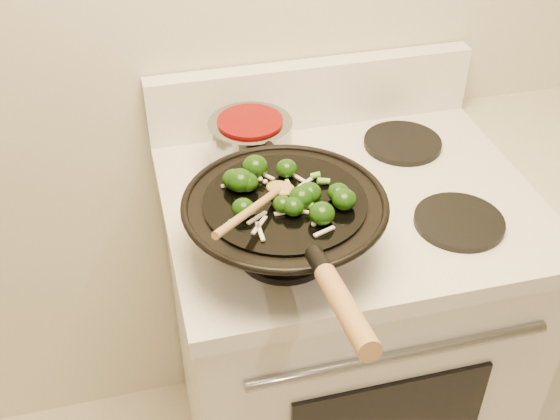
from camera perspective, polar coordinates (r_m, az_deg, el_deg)
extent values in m
cube|color=white|center=(1.82, 4.72, -10.89)|extent=(0.76, 0.64, 0.88)
cube|color=white|center=(1.50, 5.61, 0.70)|extent=(0.78, 0.66, 0.04)
cube|color=white|center=(1.69, 2.56, 9.42)|extent=(0.78, 0.05, 0.16)
cylinder|color=gray|center=(1.37, 9.78, -11.55)|extent=(0.60, 0.02, 0.02)
cylinder|color=black|center=(1.33, 0.39, -3.31)|extent=(0.18, 0.18, 0.01)
cylinder|color=black|center=(1.45, 14.35, -0.92)|extent=(0.18, 0.18, 0.01)
cylinder|color=black|center=(1.57, -2.34, 3.75)|extent=(0.18, 0.18, 0.01)
cylinder|color=black|center=(1.66, 9.93, 5.39)|extent=(0.18, 0.18, 0.01)
torus|color=black|center=(1.26, 0.41, 0.59)|extent=(0.38, 0.38, 0.01)
cylinder|color=black|center=(1.26, 0.41, 0.70)|extent=(0.30, 0.30, 0.01)
cylinder|color=black|center=(1.08, 3.18, -4.26)|extent=(0.03, 0.06, 0.04)
cylinder|color=#A57640|center=(0.98, 5.37, -8.02)|extent=(0.03, 0.20, 0.07)
ellipsoid|color=#123307|center=(1.24, 1.75, 1.06)|extent=(0.05, 0.05, 0.04)
cylinder|color=#4D832F|center=(1.25, 2.35, 0.71)|extent=(0.02, 0.02, 0.02)
ellipsoid|color=#123307|center=(1.27, -3.26, 2.42)|extent=(0.05, 0.05, 0.04)
ellipsoid|color=#123307|center=(1.28, -3.74, 2.51)|extent=(0.04, 0.04, 0.04)
ellipsoid|color=#123307|center=(1.31, -2.05, 3.58)|extent=(0.05, 0.05, 0.04)
cylinder|color=#4D832F|center=(1.32, -1.42, 3.19)|extent=(0.02, 0.02, 0.02)
ellipsoid|color=#123307|center=(1.24, 5.24, 0.86)|extent=(0.04, 0.04, 0.04)
ellipsoid|color=#123307|center=(1.22, -3.03, 0.18)|extent=(0.04, 0.04, 0.03)
ellipsoid|color=#123307|center=(1.22, 1.09, 0.27)|extent=(0.04, 0.04, 0.03)
cylinder|color=#4D832F|center=(1.23, 1.61, 0.01)|extent=(0.02, 0.01, 0.02)
ellipsoid|color=#123307|center=(1.28, -2.70, 2.27)|extent=(0.04, 0.04, 0.04)
ellipsoid|color=#123307|center=(1.31, 0.53, 3.40)|extent=(0.04, 0.04, 0.03)
ellipsoid|color=#123307|center=(1.25, 2.41, 1.38)|extent=(0.04, 0.04, 0.04)
cylinder|color=#4D832F|center=(1.26, 2.97, 1.04)|extent=(0.01, 0.02, 0.02)
ellipsoid|color=#123307|center=(1.23, 0.20, 0.48)|extent=(0.04, 0.04, 0.03)
ellipsoid|color=#123307|center=(1.20, 3.42, -0.28)|extent=(0.05, 0.05, 0.04)
ellipsoid|color=#123307|center=(1.25, 4.78, 1.40)|extent=(0.04, 0.04, 0.03)
cylinder|color=#4D832F|center=(1.26, 5.28, 1.11)|extent=(0.01, 0.02, 0.01)
cube|color=white|center=(1.21, -1.89, -0.64)|extent=(0.04, 0.03, 0.00)
cube|color=white|center=(1.18, -1.63, -1.75)|extent=(0.01, 0.05, 0.00)
cube|color=white|center=(1.29, -4.05, 2.07)|extent=(0.04, 0.01, 0.00)
cube|color=white|center=(1.22, -3.11, -0.55)|extent=(0.05, 0.02, 0.00)
cube|color=white|center=(1.19, 3.61, -1.75)|extent=(0.04, 0.02, 0.00)
cube|color=white|center=(1.29, 0.26, 1.97)|extent=(0.03, 0.02, 0.00)
cube|color=white|center=(1.31, 1.31, 2.74)|extent=(0.03, 0.04, 0.00)
cube|color=white|center=(1.30, 2.15, 2.27)|extent=(0.05, 0.04, 0.00)
cube|color=white|center=(1.32, -1.21, 2.84)|extent=(0.03, 0.04, 0.00)
cube|color=white|center=(1.23, 0.71, -0.15)|extent=(0.05, 0.01, 0.00)
cube|color=white|center=(1.23, 1.30, -0.03)|extent=(0.05, 0.03, 0.00)
cube|color=white|center=(1.20, -1.69, -1.23)|extent=(0.04, 0.04, 0.00)
cube|color=white|center=(1.29, 0.80, 1.94)|extent=(0.01, 0.04, 0.00)
cylinder|color=#5AA836|center=(1.31, 2.92, 2.83)|extent=(0.02, 0.01, 0.02)
cylinder|color=#5AA836|center=(1.23, 2.34, 0.35)|extent=(0.02, 0.02, 0.02)
cylinder|color=#5AA836|center=(1.29, -2.63, 2.35)|extent=(0.03, 0.01, 0.02)
cylinder|color=#5AA836|center=(1.26, 5.34, 1.22)|extent=(0.02, 0.02, 0.02)
cylinder|color=#5AA836|center=(1.29, 3.54, 2.37)|extent=(0.03, 0.03, 0.02)
cylinder|color=#5AA836|center=(1.21, 3.71, -0.48)|extent=(0.03, 0.03, 0.02)
cylinder|color=#5AA836|center=(1.23, -3.26, 0.33)|extent=(0.03, 0.03, 0.02)
sphere|color=beige|center=(1.30, -1.21, 2.30)|extent=(0.01, 0.01, 0.01)
sphere|color=beige|center=(1.20, 2.77, -1.12)|extent=(0.01, 0.01, 0.01)
sphere|color=beige|center=(1.30, -1.61, 2.53)|extent=(0.01, 0.01, 0.01)
ellipsoid|color=#A57640|center=(1.27, 0.05, 1.78)|extent=(0.07, 0.07, 0.01)
cylinder|color=#A57640|center=(1.17, -2.45, -0.06)|extent=(0.16, 0.18, 0.07)
cylinder|color=gray|center=(1.53, -2.40, 5.52)|extent=(0.18, 0.18, 0.10)
cylinder|color=#670604|center=(1.51, -2.45, 7.24)|extent=(0.14, 0.14, 0.01)
cylinder|color=black|center=(1.40, 0.00, 4.20)|extent=(0.04, 0.11, 0.02)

